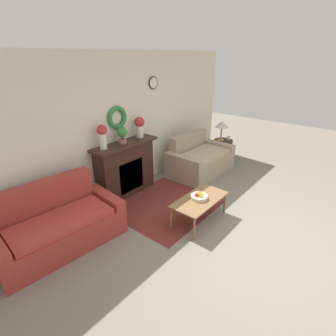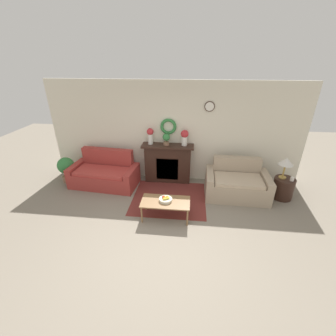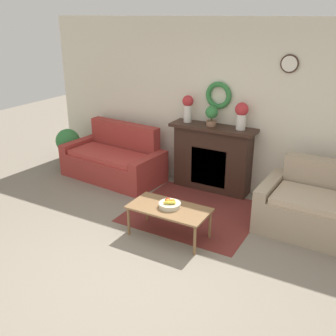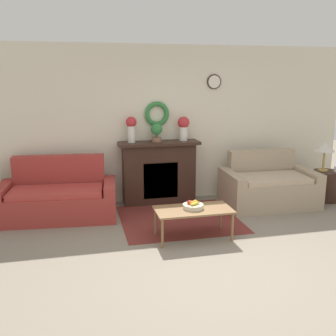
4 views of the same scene
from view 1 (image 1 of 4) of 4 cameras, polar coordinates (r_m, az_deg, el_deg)
ground_plane at (r=4.33m, az=17.30°, el=-15.02°), size 16.00×16.00×0.00m
floor_rug at (r=5.00m, az=-0.59°, el=-8.07°), size 1.80×1.63×0.01m
wall_back at (r=5.22m, az=-10.11°, el=9.12°), size 6.80×0.14×2.70m
fireplace at (r=5.24m, az=-9.20°, el=-0.10°), size 1.39×0.41×1.08m
couch_left at (r=4.25m, az=-22.83°, el=-11.49°), size 1.85×1.03×0.93m
loveseat_right at (r=6.26m, az=6.82°, el=1.82°), size 1.56×1.01×0.90m
coffee_table at (r=4.43m, az=6.92°, el=-7.12°), size 1.04×0.53×0.42m
fruit_bowl at (r=4.39m, az=6.79°, el=-6.15°), size 0.28×0.28×0.12m
side_table_by_loveseat at (r=7.20m, az=11.80°, el=3.97°), size 0.49×0.49×0.53m
table_lamp at (r=6.97m, az=11.67°, el=9.23°), size 0.34×0.34×0.52m
mug at (r=7.16m, az=13.04°, el=6.39°), size 0.09×0.09×0.09m
vase_on_mantel_left at (r=4.70m, az=-14.11°, el=6.98°), size 0.18×0.18×0.43m
vase_on_mantel_right at (r=5.27m, az=-6.21°, el=9.17°), size 0.20×0.20×0.41m
potted_plant_on_mantel at (r=4.96m, az=-9.95°, el=7.31°), size 0.20×0.20×0.31m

